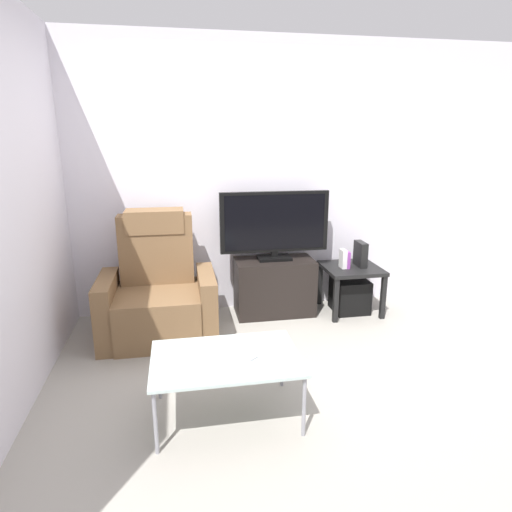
# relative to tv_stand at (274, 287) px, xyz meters

# --- Properties ---
(ground_plane) EXTENTS (6.40, 6.40, 0.00)m
(ground_plane) POSITION_rel_tv_stand_xyz_m (-0.04, -0.87, -0.28)
(ground_plane) COLOR #9E998E
(wall_back) EXTENTS (6.40, 0.06, 2.60)m
(wall_back) POSITION_rel_tv_stand_xyz_m (-0.04, 0.26, 1.02)
(wall_back) COLOR silver
(wall_back) RESTS_ON ground
(wall_side) EXTENTS (0.06, 4.48, 2.60)m
(wall_side) POSITION_rel_tv_stand_xyz_m (-1.92, -0.87, 1.02)
(wall_side) COLOR silver
(wall_side) RESTS_ON ground
(tv_stand) EXTENTS (0.76, 0.40, 0.55)m
(tv_stand) POSITION_rel_tv_stand_xyz_m (0.00, 0.00, 0.00)
(tv_stand) COLOR black
(tv_stand) RESTS_ON ground
(television) EXTENTS (1.04, 0.20, 0.66)m
(television) POSITION_rel_tv_stand_xyz_m (0.00, 0.02, 0.62)
(television) COLOR black
(television) RESTS_ON tv_stand
(recliner_armchair) EXTENTS (0.98, 0.78, 1.08)m
(recliner_armchair) POSITION_rel_tv_stand_xyz_m (-1.10, -0.27, 0.10)
(recliner_armchair) COLOR brown
(recliner_armchair) RESTS_ON ground
(side_table) EXTENTS (0.54, 0.54, 0.46)m
(side_table) POSITION_rel_tv_stand_xyz_m (0.76, -0.08, 0.12)
(side_table) COLOR black
(side_table) RESTS_ON ground
(subwoofer_box) EXTENTS (0.33, 0.33, 0.33)m
(subwoofer_box) POSITION_rel_tv_stand_xyz_m (0.76, -0.08, -0.11)
(subwoofer_box) COLOR black
(subwoofer_box) RESTS_ON ground
(book_leftmost) EXTENTS (0.05, 0.11, 0.18)m
(book_leftmost) POSITION_rel_tv_stand_xyz_m (0.66, -0.10, 0.28)
(book_leftmost) COLOR white
(book_leftmost) RESTS_ON side_table
(book_middle) EXTENTS (0.03, 0.12, 0.16)m
(book_middle) POSITION_rel_tv_stand_xyz_m (0.70, -0.10, 0.27)
(book_middle) COLOR purple
(book_middle) RESTS_ON side_table
(game_console) EXTENTS (0.07, 0.20, 0.24)m
(game_console) POSITION_rel_tv_stand_xyz_m (0.85, -0.07, 0.31)
(game_console) COLOR black
(game_console) RESTS_ON side_table
(coffee_table) EXTENTS (0.90, 0.60, 0.41)m
(coffee_table) POSITION_rel_tv_stand_xyz_m (-0.65, -1.56, 0.11)
(coffee_table) COLOR #B2C6C1
(coffee_table) RESTS_ON ground
(cell_phone) EXTENTS (0.15, 0.16, 0.01)m
(cell_phone) POSITION_rel_tv_stand_xyz_m (-0.53, -1.57, 0.14)
(cell_phone) COLOR #B7B7BC
(cell_phone) RESTS_ON coffee_table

